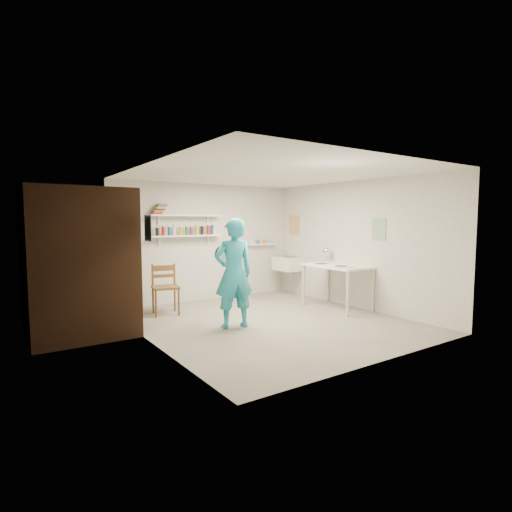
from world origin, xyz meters
TOP-DOWN VIEW (x-y plane):
  - floor at (0.00, 0.00)m, footprint 4.00×4.50m
  - ceiling at (0.00, 0.00)m, footprint 4.00×4.50m
  - wall_back at (0.00, 2.26)m, footprint 4.00×0.02m
  - wall_front at (0.00, -2.26)m, footprint 4.00×0.02m
  - wall_left at (-2.01, 0.00)m, footprint 0.02×4.50m
  - wall_right at (2.01, 0.00)m, footprint 0.02×4.50m
  - doorway_recess at (-1.99, 1.05)m, footprint 0.02×0.90m
  - corridor_box at (-2.70, 1.05)m, footprint 1.40×1.50m
  - door_lintel at (-1.97, 1.05)m, footprint 0.06×1.05m
  - door_jamb_near at (-1.97, 0.55)m, footprint 0.06×0.10m
  - door_jamb_far at (-1.97, 1.55)m, footprint 0.06×0.10m
  - shelf_lower at (-0.50, 2.13)m, footprint 1.50×0.22m
  - shelf_upper at (-0.50, 2.13)m, footprint 1.50×0.22m
  - ledge_shelf at (1.35, 2.17)m, footprint 0.70×0.14m
  - poster_left at (-1.99, 0.05)m, footprint 0.01×0.28m
  - poster_right_a at (1.99, 1.80)m, footprint 0.01×0.34m
  - poster_right_b at (1.99, -0.55)m, footprint 0.01×0.30m
  - belfast_sink at (1.75, 1.70)m, footprint 0.48×0.60m
  - man at (-0.67, 0.03)m, footprint 0.68×0.51m
  - wall_clock at (-0.71, 0.25)m, footprint 0.30×0.09m
  - wooden_chair at (-1.22, 1.44)m, footprint 0.53×0.51m
  - work_table at (1.64, 0.10)m, footprint 0.74×1.23m
  - desk_lamp at (1.84, 0.59)m, footprint 0.15×0.15m
  - spray_cans at (-0.50, 2.13)m, footprint 1.34×0.06m
  - book_stack at (-1.04, 2.13)m, footprint 0.30×0.14m
  - ledge_pots at (1.35, 2.17)m, footprint 0.48×0.07m
  - papers at (1.64, 0.10)m, footprint 0.30×0.22m

SIDE VIEW (x-z plane):
  - floor at x=0.00m, z-range -0.02..0.00m
  - work_table at x=1.64m, z-range 0.00..0.82m
  - wooden_chair at x=-1.22m, z-range 0.00..0.96m
  - belfast_sink at x=1.75m, z-range 0.55..0.85m
  - papers at x=1.64m, z-range 0.82..0.84m
  - man at x=-0.67m, z-range 0.00..1.69m
  - doorway_recess at x=-1.99m, z-range 0.00..2.00m
  - door_jamb_near at x=-1.97m, z-range 0.00..2.00m
  - door_jamb_far at x=-1.97m, z-range 0.00..2.00m
  - desk_lamp at x=1.84m, z-range 0.96..1.12m
  - corridor_box at x=-2.70m, z-range 0.00..2.10m
  - ledge_shelf at x=1.35m, z-range 1.11..1.14m
  - wall_clock at x=-0.71m, z-range 0.97..1.28m
  - ledge_pots at x=1.35m, z-range 1.14..1.22m
  - wall_back at x=0.00m, z-range 0.00..2.40m
  - wall_front at x=0.00m, z-range 0.00..2.40m
  - wall_left at x=-2.01m, z-range 0.00..2.40m
  - wall_right at x=2.01m, z-range 0.00..2.40m
  - shelf_lower at x=-0.50m, z-range 1.34..1.36m
  - spray_cans at x=-0.50m, z-range 1.36..1.53m
  - poster_right_b at x=1.99m, z-range 1.31..1.69m
  - poster_left at x=-1.99m, z-range 1.37..1.73m
  - poster_right_a at x=1.99m, z-range 1.34..1.76m
  - shelf_upper at x=-0.50m, z-range 1.74..1.76m
  - book_stack at x=-1.04m, z-range 1.77..1.96m
  - door_lintel at x=-1.97m, z-range 2.00..2.10m
  - ceiling at x=0.00m, z-range 2.40..2.42m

